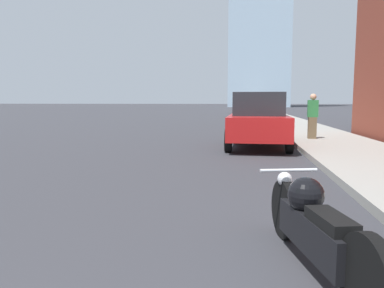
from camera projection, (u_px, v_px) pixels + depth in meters
The scene contains 7 objects.
sidewalk at pixel (273, 115), 38.06m from camera, with size 2.93×240.00×0.15m.
motorcycle at pixel (314, 226), 3.34m from camera, with size 0.77×2.27×0.80m.
parked_car_red at pixel (258, 120), 12.10m from camera, with size 2.04×4.13×1.78m.
parked_car_silver at pixel (250, 112), 22.82m from camera, with size 2.09×4.01×1.69m.
parked_car_yellow at pixel (249, 109), 33.54m from camera, with size 2.02×3.89×1.69m.
parked_car_black at pixel (246, 106), 46.16m from camera, with size 2.23×4.43×1.80m.
pedestrian at pixel (313, 116), 13.53m from camera, with size 0.36×0.23×1.63m.
Camera 1 is at (2.23, 1.10, 1.51)m, focal length 35.00 mm.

